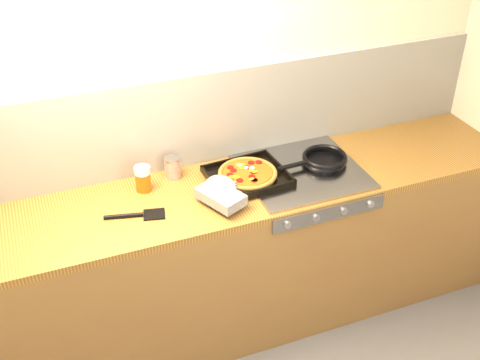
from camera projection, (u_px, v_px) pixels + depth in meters
name	position (u px, v px, depth m)	size (l,w,h in m)	color
room_shell	(200.00, 120.00, 3.06)	(3.20, 3.20, 3.20)	white
counter_run	(221.00, 260.00, 3.22)	(3.20, 0.62, 0.90)	brown
stovetop	(302.00, 172.00, 3.10)	(0.60, 0.56, 0.02)	#939398
pizza_on_tray	(240.00, 180.00, 2.97)	(0.51, 0.46, 0.06)	black
frying_pan	(324.00, 159.00, 3.15)	(0.40, 0.25, 0.04)	black
tomato_can	(173.00, 168.00, 3.04)	(0.08, 0.08, 0.11)	maroon
juice_glass	(143.00, 179.00, 2.94)	(0.09, 0.09, 0.13)	#DF4F0D
wooden_spoon	(240.00, 167.00, 3.13)	(0.29, 0.13, 0.02)	#9E6643
black_spatula	(136.00, 215.00, 2.79)	(0.29, 0.11, 0.02)	black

